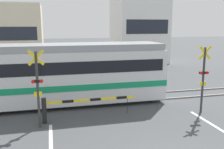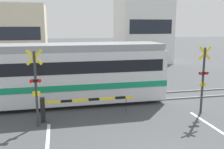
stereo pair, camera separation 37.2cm
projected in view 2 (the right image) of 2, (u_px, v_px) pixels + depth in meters
rail_track_near at (114, 103)px, 14.19m from camera, size 50.00×0.10×0.08m
rail_track_far at (109, 96)px, 15.56m from camera, size 50.00×0.10×0.08m
commuter_train at (36, 73)px, 13.65m from camera, size 14.18×2.81×3.37m
crossing_barrier_near at (69, 104)px, 11.56m from camera, size 4.38×0.20×1.17m
crossing_barrier_far at (136, 75)px, 18.35m from camera, size 4.38×0.20×1.17m
crossing_signal_left at (36, 85)px, 10.63m from camera, size 0.68×0.15×3.40m
crossing_signal_right at (203, 77)px, 12.31m from camera, size 0.68×0.15×3.40m
pedestrian at (108, 67)px, 20.38m from camera, size 0.38×0.23×1.75m
building_left_of_street at (21, 36)px, 26.94m from camera, size 5.35×5.74×6.51m
building_right_of_street at (142, 30)px, 29.74m from camera, size 5.75×5.74×7.66m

